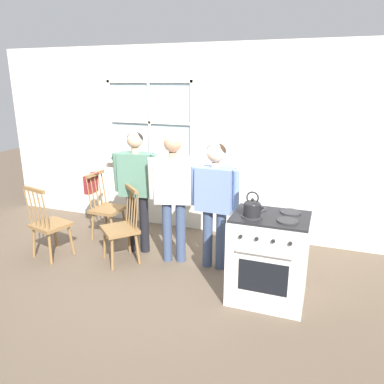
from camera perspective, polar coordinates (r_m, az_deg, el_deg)
name	(u,v)px	position (r m, az deg, el deg)	size (l,w,h in m)	color
ground_plane	(151,267)	(4.72, -6.32, -11.35)	(16.00, 16.00, 0.00)	brown
wall_back	(193,143)	(5.51, 0.19, 7.47)	(6.40, 0.16, 2.70)	silver
chair_by_window	(106,209)	(5.52, -12.90, -2.52)	(0.41, 0.43, 0.96)	olive
chair_near_wall	(49,225)	(5.12, -20.92, -4.73)	(0.51, 0.49, 0.96)	olive
chair_center_cluster	(122,229)	(4.75, -10.68, -5.53)	(0.58, 0.58, 0.96)	olive
person_elderly_left	(136,182)	(4.84, -8.46, 1.59)	(0.59, 0.28, 1.60)	black
person_teen_center	(173,186)	(4.51, -2.87, 0.94)	(0.60, 0.32, 1.61)	#384766
person_adult_right	(215,194)	(4.36, 3.53, -0.23)	(0.60, 0.24, 1.53)	#384766
stove	(269,256)	(3.98, 11.61, -9.53)	(0.76, 0.68, 1.08)	white
kettle	(252,207)	(3.68, 9.15, -2.34)	(0.21, 0.17, 0.25)	black
potted_plant	(135,156)	(5.85, -8.72, 5.40)	(0.14, 0.14, 0.34)	#935B3D
handbag	(91,184)	(5.55, -15.15, 1.26)	(0.19, 0.22, 0.31)	maroon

